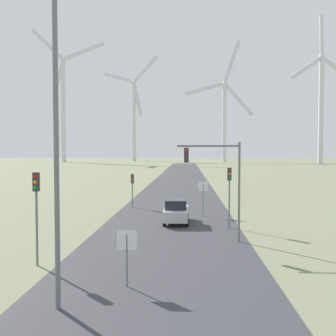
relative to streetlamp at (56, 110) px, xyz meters
name	(u,v)px	position (x,y,z in m)	size (l,w,h in m)	color
road_surface	(178,191)	(3.24, 40.64, -6.89)	(10.00, 240.00, 0.01)	#38383D
streetlamp	(56,110)	(0.00, 0.00, 0.00)	(3.58, 0.32, 11.11)	slate
stop_sign_near	(127,247)	(2.06, 2.30, -5.29)	(0.81, 0.07, 2.30)	slate
stop_sign_far	(203,192)	(5.85, 20.12, -4.87)	(0.81, 0.07, 2.89)	slate
traffic_light_post_near_left	(36,198)	(-2.69, 5.01, -3.63)	(0.28, 0.33, 4.47)	slate
traffic_light_post_near_right	(229,184)	(7.48, 14.66, -3.75)	(0.28, 0.34, 4.31)	slate
traffic_light_post_mid_left	(132,183)	(-0.85, 24.64, -4.51)	(0.28, 0.33, 3.24)	slate
traffic_light_mast_overhead	(218,172)	(6.34, 10.44, -2.65)	(3.81, 0.35, 6.04)	slate
car_approaching	(176,211)	(3.65, 16.40, -5.98)	(1.88, 4.12, 1.83)	#B7BCC1
wind_turbine_far_left	(63,99)	(-55.97, 176.52, 24.08)	(38.22, 7.22, 66.07)	silver
wind_turbine_left	(134,112)	(-24.56, 200.59, 19.83)	(31.44, 10.24, 56.46)	silver
wind_turbine_center	(224,112)	(23.42, 189.20, 18.60)	(34.52, 13.49, 60.84)	silver
wind_turbine_right	(321,99)	(62.88, 162.13, 21.39)	(30.19, 12.01, 64.29)	silver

